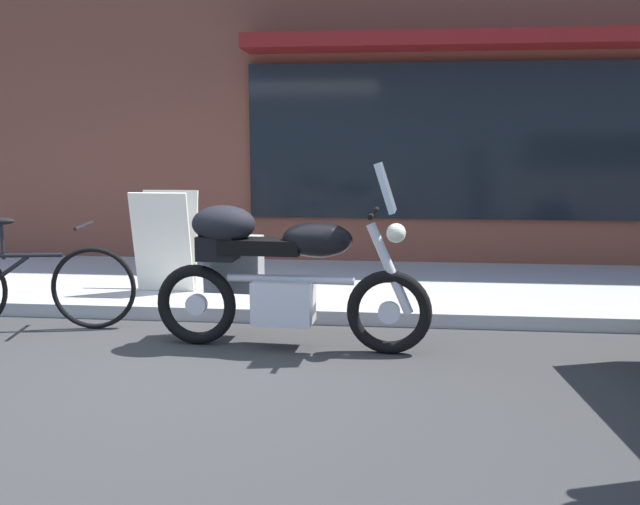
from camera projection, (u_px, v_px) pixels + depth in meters
ground_plane at (170, 374)px, 4.33m from camera, size 80.00×80.00×0.00m
touring_motorcycle at (274, 269)px, 4.85m from camera, size 2.08×0.75×1.39m
parked_bicycle at (28, 285)px, 5.33m from camera, size 1.70×0.48×0.93m
sandwich_board_sign at (166, 241)px, 6.25m from camera, size 0.55×0.42×0.95m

